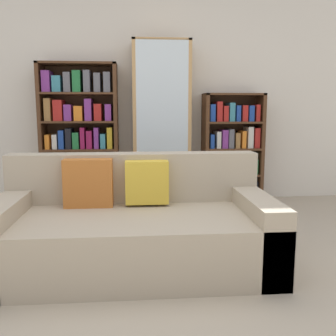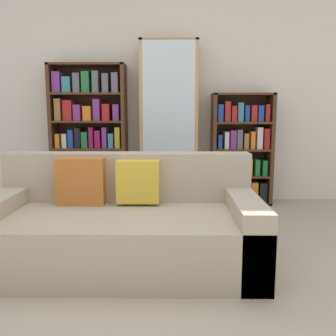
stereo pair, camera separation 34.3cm
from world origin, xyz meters
TOP-DOWN VIEW (x-y plane):
  - ground_plane at (0.00, 0.00)m, footprint 16.00×16.00m
  - wall_back at (0.00, 2.55)m, footprint 7.02×0.06m
  - couch at (-0.13, 0.54)m, footprint 1.94×0.96m
  - bookshelf_left at (-0.75, 2.35)m, footprint 0.88×0.32m
  - display_cabinet at (0.20, 2.33)m, footprint 0.66×0.36m
  - bookshelf_right at (1.06, 2.35)m, footprint 0.71×0.32m
  - wine_bottle at (0.88, 1.59)m, footprint 0.08×0.08m

SIDE VIEW (x-z plane):
  - ground_plane at x=0.00m, z-range 0.00..0.00m
  - wine_bottle at x=0.88m, z-range -0.04..0.36m
  - couch at x=-0.13m, z-range -0.12..0.66m
  - bookshelf_right at x=1.06m, z-range -0.03..1.28m
  - bookshelf_left at x=-0.75m, z-range -0.03..1.61m
  - display_cabinet at x=0.20m, z-range -0.01..1.89m
  - wall_back at x=0.00m, z-range 0.00..2.70m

